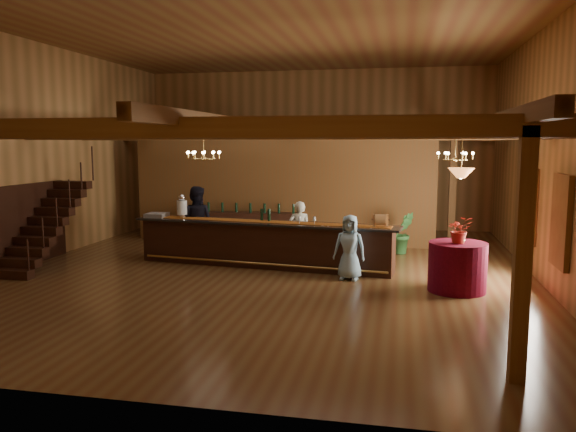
% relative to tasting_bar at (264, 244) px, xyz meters
% --- Properties ---
extents(floor, '(14.00, 14.00, 0.00)m').
position_rel_tasting_bar_xyz_m(floor, '(0.24, -0.31, -0.56)').
color(floor, brown).
rests_on(floor, ground).
extents(ceiling, '(14.00, 14.00, 0.00)m').
position_rel_tasting_bar_xyz_m(ceiling, '(0.24, -0.31, 4.94)').
color(ceiling, brown).
rests_on(ceiling, wall_back).
extents(wall_back, '(12.00, 0.10, 5.50)m').
position_rel_tasting_bar_xyz_m(wall_back, '(0.24, 6.69, 2.19)').
color(wall_back, '#A97640').
rests_on(wall_back, floor).
extents(wall_front, '(12.00, 0.10, 5.50)m').
position_rel_tasting_bar_xyz_m(wall_front, '(0.24, -7.31, 2.19)').
color(wall_front, '#A97640').
rests_on(wall_front, floor).
extents(wall_left, '(0.10, 14.00, 5.50)m').
position_rel_tasting_bar_xyz_m(wall_left, '(-5.76, -0.31, 2.19)').
color(wall_left, '#A97640').
rests_on(wall_left, floor).
extents(wall_right, '(0.10, 14.00, 5.50)m').
position_rel_tasting_bar_xyz_m(wall_right, '(6.24, -0.31, 2.19)').
color(wall_right, '#A97640').
rests_on(wall_right, floor).
extents(beam_grid, '(11.90, 13.90, 0.39)m').
position_rel_tasting_bar_xyz_m(beam_grid, '(0.24, 0.20, 2.68)').
color(beam_grid, brown).
rests_on(beam_grid, wall_left).
extents(support_posts, '(9.20, 10.20, 3.20)m').
position_rel_tasting_bar_xyz_m(support_posts, '(0.24, -0.81, 1.04)').
color(support_posts, brown).
rests_on(support_posts, floor).
extents(partition_wall, '(9.00, 0.18, 3.10)m').
position_rel_tasting_bar_xyz_m(partition_wall, '(-0.26, 3.19, 0.99)').
color(partition_wall, brown).
rests_on(partition_wall, floor).
extents(window_right_front, '(0.12, 1.05, 1.75)m').
position_rel_tasting_bar_xyz_m(window_right_front, '(6.19, -1.91, 0.99)').
color(window_right_front, white).
rests_on(window_right_front, wall_right).
extents(window_right_back, '(0.12, 1.05, 1.75)m').
position_rel_tasting_bar_xyz_m(window_right_back, '(6.19, 0.69, 0.99)').
color(window_right_back, white).
rests_on(window_right_back, wall_right).
extents(staircase, '(1.00, 2.80, 2.00)m').
position_rel_tasting_bar_xyz_m(staircase, '(-5.21, -1.05, 0.44)').
color(staircase, black).
rests_on(staircase, floor).
extents(backroom_boxes, '(4.10, 0.60, 1.10)m').
position_rel_tasting_bar_xyz_m(backroom_boxes, '(-0.05, 5.19, -0.03)').
color(backroom_boxes, black).
rests_on(backroom_boxes, floor).
extents(tasting_bar, '(6.65, 1.60, 1.11)m').
position_rel_tasting_bar_xyz_m(tasting_bar, '(0.00, 0.00, 0.00)').
color(tasting_bar, black).
rests_on(tasting_bar, floor).
extents(beverage_dispenser, '(0.26, 0.26, 0.60)m').
position_rel_tasting_bar_xyz_m(beverage_dispenser, '(-2.21, 0.32, 0.83)').
color(beverage_dispenser, silver).
rests_on(beverage_dispenser, tasting_bar).
extents(glass_rack_tray, '(0.50, 0.50, 0.10)m').
position_rel_tasting_bar_xyz_m(glass_rack_tray, '(-2.90, 0.29, 0.59)').
color(glass_rack_tray, gray).
rests_on(glass_rack_tray, tasting_bar).
extents(raffle_drum, '(0.34, 0.24, 0.30)m').
position_rel_tasting_bar_xyz_m(raffle_drum, '(2.81, -0.38, 0.72)').
color(raffle_drum, olive).
rests_on(raffle_drum, tasting_bar).
extents(bar_bottle_0, '(0.07, 0.07, 0.30)m').
position_rel_tasting_bar_xyz_m(bar_bottle_0, '(-0.07, 0.14, 0.69)').
color(bar_bottle_0, black).
rests_on(bar_bottle_0, tasting_bar).
extents(bar_bottle_1, '(0.07, 0.07, 0.30)m').
position_rel_tasting_bar_xyz_m(bar_bottle_1, '(0.11, 0.11, 0.69)').
color(bar_bottle_1, black).
rests_on(bar_bottle_1, tasting_bar).
extents(backbar_shelf, '(3.44, 0.90, 0.96)m').
position_rel_tasting_bar_xyz_m(backbar_shelf, '(-1.29, 2.75, -0.08)').
color(backbar_shelf, black).
rests_on(backbar_shelf, floor).
extents(round_table, '(1.16, 1.16, 1.00)m').
position_rel_tasting_bar_xyz_m(round_table, '(4.40, -1.46, -0.06)').
color(round_table, maroon).
rests_on(round_table, floor).
extents(chandelier_left, '(0.80, 0.80, 0.64)m').
position_rel_tasting_bar_xyz_m(chandelier_left, '(-1.34, -0.41, 2.15)').
color(chandelier_left, tan).
rests_on(chandelier_left, beam_grid).
extents(chandelier_right, '(0.80, 0.80, 0.65)m').
position_rel_tasting_bar_xyz_m(chandelier_right, '(4.44, 0.37, 2.15)').
color(chandelier_right, tan).
rests_on(chandelier_right, beam_grid).
extents(pendant_lamp, '(0.52, 0.52, 0.90)m').
position_rel_tasting_bar_xyz_m(pendant_lamp, '(4.40, -1.46, 1.84)').
color(pendant_lamp, tan).
rests_on(pendant_lamp, beam_grid).
extents(bartender, '(0.62, 0.47, 1.54)m').
position_rel_tasting_bar_xyz_m(bartender, '(0.76, 0.70, 0.21)').
color(bartender, silver).
rests_on(bartender, floor).
extents(staff_second, '(0.94, 0.74, 1.88)m').
position_rel_tasting_bar_xyz_m(staff_second, '(-1.97, 0.66, 0.38)').
color(staff_second, black).
rests_on(staff_second, floor).
extents(guest, '(0.76, 0.55, 1.44)m').
position_rel_tasting_bar_xyz_m(guest, '(2.17, -0.91, 0.16)').
color(guest, '#8BB8D1').
rests_on(guest, floor).
extents(floor_plant, '(0.78, 0.71, 1.14)m').
position_rel_tasting_bar_xyz_m(floor_plant, '(3.31, 2.30, 0.01)').
color(floor_plant, '#285925').
rests_on(floor_plant, floor).
extents(table_flowers, '(0.58, 0.53, 0.55)m').
position_rel_tasting_bar_xyz_m(table_flowers, '(4.41, -1.54, 0.72)').
color(table_flowers, '#A32719').
rests_on(table_flowers, round_table).
extents(table_vase, '(0.15, 0.15, 0.28)m').
position_rel_tasting_bar_xyz_m(table_vase, '(4.44, -1.56, 0.58)').
color(table_vase, tan).
rests_on(table_vase, round_table).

